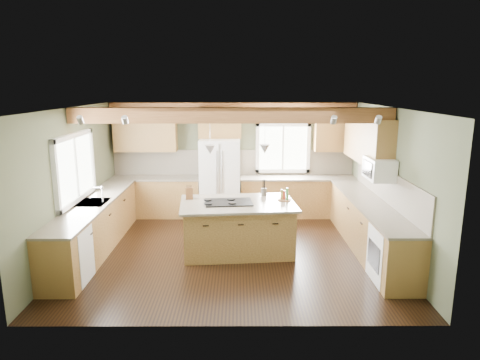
{
  "coord_description": "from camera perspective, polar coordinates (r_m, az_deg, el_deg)",
  "views": [
    {
      "loc": [
        0.12,
        -7.37,
        2.98
      ],
      "look_at": [
        0.15,
        0.3,
        1.27
      ],
      "focal_mm": 32.0,
      "sensor_mm": 36.0,
      "label": 1
    }
  ],
  "objects": [
    {
      "name": "upper_cab_back_corner",
      "position": [
        9.98,
        12.49,
        6.35
      ],
      "size": [
        0.9,
        0.35,
        0.9
      ],
      "primitive_type": "cube",
      "color": "brown",
      "rests_on": "wall_back"
    },
    {
      "name": "pendant_right",
      "position": [
        7.52,
        3.31,
        4.14
      ],
      "size": [
        0.18,
        0.18,
        0.16
      ],
      "primitive_type": "cone",
      "rotation": [
        3.14,
        0.0,
        0.0
      ],
      "color": "#B2B2B7",
      "rests_on": "ceiling"
    },
    {
      "name": "utensil_crock",
      "position": [
        8.14,
        3.19,
        -1.6
      ],
      "size": [
        0.13,
        0.13,
        0.14
      ],
      "primitive_type": "cylinder",
      "rotation": [
        0.0,
        0.0,
        0.26
      ],
      "color": "#362F2B",
      "rests_on": "island_top"
    },
    {
      "name": "upper_cab_over_fridge",
      "position": [
        9.73,
        -2.69,
        7.66
      ],
      "size": [
        0.96,
        0.35,
        0.7
      ],
      "primitive_type": "cube",
      "color": "brown",
      "rests_on": "wall_back"
    },
    {
      "name": "base_cab_back_left",
      "position": [
        10.08,
        -11.12,
        -2.27
      ],
      "size": [
        2.02,
        0.6,
        0.88
      ],
      "primitive_type": "cube",
      "color": "brown",
      "rests_on": "floor"
    },
    {
      "name": "faucet",
      "position": [
        8.04,
        -17.87,
        -1.93
      ],
      "size": [
        0.02,
        0.02,
        0.28
      ],
      "primitive_type": "cylinder",
      "color": "#B2B2B7",
      "rests_on": "sink"
    },
    {
      "name": "refrigerator",
      "position": [
        9.72,
        -2.67,
        0.2
      ],
      "size": [
        0.9,
        0.74,
        1.8
      ],
      "primitive_type": "cube",
      "color": "silver",
      "rests_on": "floor"
    },
    {
      "name": "backsplash_right",
      "position": [
        8.07,
        19.08,
        -0.79
      ],
      "size": [
        0.03,
        3.7,
        0.58
      ],
      "primitive_type": "cube",
      "color": "brown",
      "rests_on": "wall_right"
    },
    {
      "name": "base_cab_left",
      "position": [
        8.26,
        -18.78,
        -6.02
      ],
      "size": [
        0.6,
        3.7,
        0.88
      ],
      "primitive_type": "cube",
      "color": "brown",
      "rests_on": "floor"
    },
    {
      "name": "microwave",
      "position": [
        7.85,
        18.07,
        1.45
      ],
      "size": [
        0.4,
        0.7,
        0.38
      ],
      "primitive_type": "cube",
      "color": "white",
      "rests_on": "wall_right"
    },
    {
      "name": "backsplash_back",
      "position": [
        10.01,
        -0.88,
        2.38
      ],
      "size": [
        5.58,
        0.03,
        0.58
      ],
      "primitive_type": "cube",
      "color": "brown",
      "rests_on": "wall_back"
    },
    {
      "name": "knife_block",
      "position": [
        7.92,
        -6.77,
        -1.77
      ],
      "size": [
        0.14,
        0.11,
        0.22
      ],
      "primitive_type": "cube",
      "rotation": [
        0.0,
        0.0,
        0.1
      ],
      "color": "brown",
      "rests_on": "island_top"
    },
    {
      "name": "pendant_left",
      "position": [
        7.44,
        -4.0,
        4.04
      ],
      "size": [
        0.18,
        0.18,
        0.16
      ],
      "primitive_type": "cone",
      "rotation": [
        3.14,
        0.0,
        0.0
      ],
      "color": "#B2B2B7",
      "rests_on": "ceiling"
    },
    {
      "name": "cooktop",
      "position": [
        7.65,
        -1.5,
        -2.97
      ],
      "size": [
        0.87,
        0.62,
        0.02
      ],
      "primitive_type": "cube",
      "rotation": [
        0.0,
        0.0,
        0.09
      ],
      "color": "black",
      "rests_on": "island_top"
    },
    {
      "name": "upper_cab_back_left",
      "position": [
        9.97,
        -12.49,
        6.34
      ],
      "size": [
        1.4,
        0.35,
        0.9
      ],
      "primitive_type": "cube",
      "color": "brown",
      "rests_on": "wall_back"
    },
    {
      "name": "ceiling_beam",
      "position": [
        7.4,
        -1.15,
        8.62
      ],
      "size": [
        5.55,
        0.26,
        0.26
      ],
      "primitive_type": "cube",
      "color": "#532D17",
      "rests_on": "ceiling"
    },
    {
      "name": "dishwasher",
      "position": [
        7.12,
        -22.0,
        -9.37
      ],
      "size": [
        0.6,
        0.6,
        0.84
      ],
      "primitive_type": "cube",
      "color": "white",
      "rests_on": "floor"
    },
    {
      "name": "window_back",
      "position": [
        10.0,
        5.73,
        4.28
      ],
      "size": [
        1.1,
        0.04,
        1.0
      ],
      "primitive_type": "cube",
      "color": "white",
      "rests_on": "wall_back"
    },
    {
      "name": "ceiling",
      "position": [
        7.38,
        -1.15,
        9.62
      ],
      "size": [
        5.6,
        5.6,
        0.0
      ],
      "primitive_type": "plane",
      "rotation": [
        3.14,
        0.0,
        0.0
      ],
      "color": "silver",
      "rests_on": "wall_back"
    },
    {
      "name": "window_left",
      "position": [
        8.09,
        -21.21,
        1.53
      ],
      "size": [
        0.04,
        1.6,
        1.05
      ],
      "primitive_type": "cube",
      "color": "white",
      "rests_on": "wall_left"
    },
    {
      "name": "counter_right",
      "position": [
        8.06,
        17.0,
        -2.95
      ],
      "size": [
        0.64,
        3.74,
        0.04
      ],
      "primitive_type": "cube",
      "color": "#4C4438",
      "rests_on": "base_cab_right"
    },
    {
      "name": "wall_left",
      "position": [
        8.1,
        -21.33,
        -0.27
      ],
      "size": [
        0.0,
        5.0,
        5.0
      ],
      "primitive_type": "plane",
      "rotation": [
        1.57,
        0.0,
        1.57
      ],
      "color": "#4B523A",
      "rests_on": "ground"
    },
    {
      "name": "wall_back",
      "position": [
        10.01,
        -0.88,
        2.9
      ],
      "size": [
        5.6,
        0.0,
        5.6
      ],
      "primitive_type": "plane",
      "rotation": [
        1.57,
        0.0,
        0.0
      ],
      "color": "#4B523A",
      "rests_on": "ground"
    },
    {
      "name": "base_cab_back_right",
      "position": [
        9.99,
        7.7,
        -2.28
      ],
      "size": [
        2.62,
        0.6,
        0.88
      ],
      "primitive_type": "cube",
      "color": "brown",
      "rests_on": "floor"
    },
    {
      "name": "oven",
      "position": [
        7.03,
        19.77,
        -9.46
      ],
      "size": [
        0.6,
        0.72,
        0.84
      ],
      "primitive_type": "cube",
      "color": "white",
      "rests_on": "floor"
    },
    {
      "name": "sink",
      "position": [
        8.13,
        -19.01,
        -2.91
      ],
      "size": [
        0.5,
        0.65,
        0.03
      ],
      "primitive_type": "cube",
      "color": "#262628",
      "rests_on": "counter_left"
    },
    {
      "name": "island",
      "position": [
        7.81,
        -0.31,
        -6.41
      ],
      "size": [
        2.01,
        1.34,
        0.88
      ],
      "primitive_type": "cube",
      "rotation": [
        0.0,
        0.0,
        0.09
      ],
      "color": "brown",
      "rests_on": "floor"
    },
    {
      "name": "counter_back_right",
      "position": [
        9.88,
        7.77,
        0.3
      ],
      "size": [
        2.66,
        0.64,
        0.04
      ],
      "primitive_type": "cube",
      "color": "#4C4438",
      "rests_on": "base_cab_back_right"
    },
    {
      "name": "bottle_tray",
      "position": [
        7.82,
        5.98,
        -1.92
      ],
      "size": [
        0.27,
        0.27,
        0.22
      ],
      "primitive_type": null,
      "rotation": [
        0.0,
        0.0,
        -0.13
      ],
      "color": "brown",
      "rests_on": "island_top"
    },
    {
      "name": "wall_right",
      "position": [
        8.01,
        19.34,
        -0.25
      ],
      "size": [
        0.0,
        5.0,
        5.0
      ],
      "primitive_type": "plane",
      "rotation": [
        1.57,
        0.0,
        -1.57
      ],
      "color": "#4B523A",
      "rests_on": "ground"
    },
    {
      "name": "soffit_trim",
      "position": [
        9.78,
        -0.92,
        9.99
      ],
      "size": [
        5.55,
        0.2,
        0.1
      ],
      "primitive_type": "cube",
      "color": "#532D17",
      "rests_on": "ceiling"
    },
    {
      "name": "base_cab_right",
      "position": [
        8.19,
        16.8,
        -6.05
      ],
      "size": [
        0.6,
        3.7,
        0.88
      ],
      "primitive_type": "cube",
      "color": "brown",
      "rests_on": "floor"
    },
    {
      "name": "island_top",
      "position": [
        7.67,
        -0.31,
        -3.16
      ],
      "size": [
        2.15,
        1.47,
        0.04
      ],
      "primitive_type": "cube",
      "rotation": [
        0.0,
        0.0,
        0.09
      ],
      "color": "#4C4438",
      "rests_on": "island"
    },
    {
      "name": "counter_back_left",
      "position": [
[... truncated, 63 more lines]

